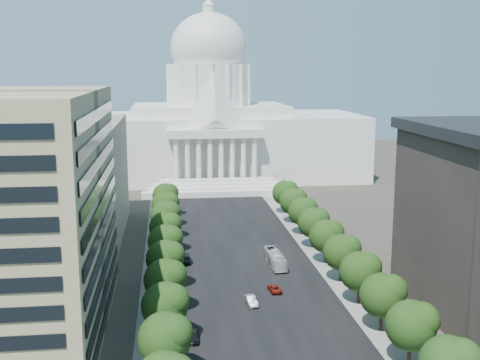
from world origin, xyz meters
name	(u,v)px	position (x,y,z in m)	size (l,w,h in m)	color
road_asphalt	(237,243)	(0.00, 90.00, 0.00)	(30.00, 260.00, 0.01)	black
sidewalk_left	(162,245)	(-19.00, 90.00, 0.00)	(8.00, 260.00, 0.02)	gray
sidewalk_right	(311,240)	(19.00, 90.00, 0.00)	(8.00, 260.00, 0.02)	gray
capitol	(210,127)	(0.00, 184.89, 20.01)	(120.00, 56.00, 73.00)	white
office_block_left_far	(46,181)	(-48.00, 100.00, 15.00)	(38.00, 52.00, 30.00)	gray
tree_l_b	(167,337)	(-17.66, 23.81, 6.45)	(7.79, 7.60, 9.97)	#33261C
tree_l_c	(167,304)	(-17.66, 35.81, 6.45)	(7.79, 7.60, 9.97)	#33261C
tree_l_d	(167,278)	(-17.66, 47.81, 6.45)	(7.79, 7.60, 9.97)	#33261C
tree_l_e	(167,258)	(-17.66, 59.81, 6.45)	(7.79, 7.60, 9.97)	#33261C
tree_l_f	(166,241)	(-17.66, 71.81, 6.45)	(7.79, 7.60, 9.97)	#33261C
tree_l_g	(166,226)	(-17.66, 83.81, 6.45)	(7.79, 7.60, 9.97)	#33261C
tree_l_h	(166,214)	(-17.66, 95.81, 6.45)	(7.79, 7.60, 9.97)	#33261C
tree_l_i	(166,204)	(-17.66, 107.81, 6.45)	(7.79, 7.60, 9.97)	#33261C
tree_l_j	(166,195)	(-17.66, 119.81, 6.45)	(7.79, 7.60, 9.97)	#33261C
tree_r_b	(414,324)	(18.34, 23.81, 6.45)	(7.79, 7.60, 9.97)	#33261C
tree_r_c	(385,294)	(18.34, 35.81, 6.45)	(7.79, 7.60, 9.97)	#33261C
tree_r_d	(362,270)	(18.34, 47.81, 6.45)	(7.79, 7.60, 9.97)	#33261C
tree_r_e	(343,251)	(18.34, 59.81, 6.45)	(7.79, 7.60, 9.97)	#33261C
tree_r_f	(328,235)	(18.34, 71.81, 6.45)	(7.79, 7.60, 9.97)	#33261C
tree_r_g	(315,222)	(18.34, 83.81, 6.45)	(7.79, 7.60, 9.97)	#33261C
tree_r_h	(304,210)	(18.34, 95.81, 6.45)	(7.79, 7.60, 9.97)	#33261C
tree_r_i	(294,201)	(18.34, 107.81, 6.45)	(7.79, 7.60, 9.97)	#33261C
tree_r_j	(286,192)	(18.34, 119.81, 6.45)	(7.79, 7.60, 9.97)	#33261C
streetlight_b	(395,299)	(19.90, 35.00, 5.82)	(2.61, 0.44, 9.00)	gray
streetlight_c	(350,253)	(19.90, 60.00, 5.82)	(2.61, 0.44, 9.00)	gray
streetlight_d	(320,223)	(19.90, 85.00, 5.82)	(2.61, 0.44, 9.00)	gray
streetlight_e	(298,201)	(19.90, 110.00, 5.82)	(2.61, 0.44, 9.00)	gray
streetlight_f	(281,184)	(19.90, 135.00, 5.82)	(2.61, 0.44, 9.00)	gray
car_dark_a	(193,336)	(-13.50, 35.86, 0.82)	(1.94, 4.81, 1.64)	black
car_silver	(251,301)	(-2.19, 49.59, 0.80)	(1.70, 4.87, 1.60)	#93959A
car_red	(274,288)	(3.36, 55.59, 0.64)	(2.14, 4.63, 1.29)	maroon
car_dark_b	(186,260)	(-13.40, 75.41, 0.75)	(2.11, 5.19, 1.51)	black
city_bus	(275,259)	(6.32, 71.05, 1.65)	(2.78, 11.88, 3.31)	silver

